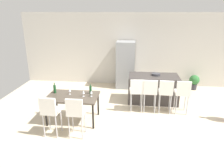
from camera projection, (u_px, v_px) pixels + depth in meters
ground_plane at (145, 116)px, 6.22m from camera, size 10.00×10.00×0.00m
back_wall at (144, 50)px, 8.48m from camera, size 10.00×0.12×2.90m
kitchen_island at (153, 89)px, 7.08m from camera, size 1.63×0.86×0.92m
bar_chair_left at (137, 90)px, 6.30m from camera, size 0.43×0.43×1.05m
bar_chair_middle at (150, 90)px, 6.26m from camera, size 0.40×0.40×1.05m
bar_chair_right at (166, 91)px, 6.21m from camera, size 0.42×0.42×1.05m
bar_chair_far at (183, 92)px, 6.16m from camera, size 0.41×0.41×1.05m
dining_table at (73, 98)px, 5.77m from camera, size 1.39×0.91×0.74m
dining_chair_near at (50, 110)px, 5.03m from camera, size 0.42×0.42×1.05m
dining_chair_far at (76, 111)px, 4.96m from camera, size 0.40×0.40×1.05m
wine_bottle_near at (91, 90)px, 5.86m from camera, size 0.07×0.07×0.29m
wine_bottle_far at (55, 89)px, 5.92m from camera, size 0.07×0.07×0.31m
wine_glass_left at (70, 90)px, 5.82m from camera, size 0.07×0.07×0.17m
wine_glass_middle at (91, 92)px, 5.68m from camera, size 0.07×0.07×0.17m
wine_glass_right at (83, 92)px, 5.68m from camera, size 0.07×0.07×0.17m
refrigerator at (125, 65)px, 8.31m from camera, size 0.72×0.68×1.84m
fruit_bowl at (156, 74)px, 6.95m from camera, size 0.28×0.28×0.07m
potted_plant at (194, 81)px, 8.22m from camera, size 0.38×0.38×0.58m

